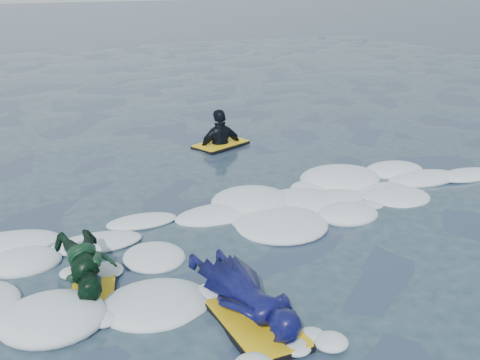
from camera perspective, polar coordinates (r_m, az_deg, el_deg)
name	(u,v)px	position (r m, az deg, el deg)	size (l,w,h in m)	color
ground	(262,269)	(6.72, 2.09, -8.41)	(120.00, 120.00, 0.00)	#19273E
foam_band	(227,233)	(7.57, -1.22, -5.06)	(12.00, 3.10, 0.30)	white
prone_woman_unit	(247,296)	(5.76, 0.68, -10.95)	(0.79, 1.73, 0.44)	black
prone_child_unit	(88,267)	(6.42, -14.25, -8.01)	(0.67, 1.28, 0.48)	black
waiting_rider_unit	(221,150)	(11.25, -1.85, 2.86)	(1.18, 0.95, 1.56)	black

